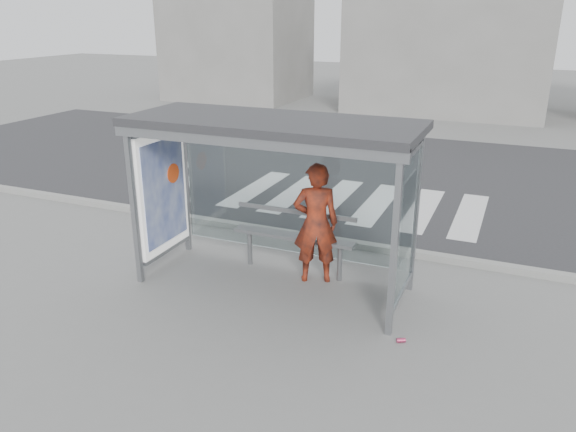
{
  "coord_description": "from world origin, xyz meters",
  "views": [
    {
      "loc": [
        3.3,
        -7.2,
        4.04
      ],
      "look_at": [
        0.17,
        0.2,
        1.11
      ],
      "focal_mm": 35.0,
      "sensor_mm": 36.0,
      "label": 1
    }
  ],
  "objects_px": {
    "bench": "(294,237)",
    "soda_can": "(401,340)",
    "bus_shelter": "(251,159)",
    "person": "(316,223)"
  },
  "relations": [
    {
      "from": "bus_shelter",
      "to": "person",
      "type": "xyz_separation_m",
      "value": [
        0.9,
        0.37,
        -1.02
      ]
    },
    {
      "from": "bus_shelter",
      "to": "bench",
      "type": "xyz_separation_m",
      "value": [
        0.48,
        0.52,
        -1.36
      ]
    },
    {
      "from": "bench",
      "to": "soda_can",
      "type": "height_order",
      "value": "bench"
    },
    {
      "from": "bus_shelter",
      "to": "bench",
      "type": "height_order",
      "value": "bus_shelter"
    },
    {
      "from": "bench",
      "to": "soda_can",
      "type": "relative_size",
      "value": 18.15
    },
    {
      "from": "bus_shelter",
      "to": "soda_can",
      "type": "height_order",
      "value": "bus_shelter"
    },
    {
      "from": "bus_shelter",
      "to": "person",
      "type": "distance_m",
      "value": 1.41
    },
    {
      "from": "person",
      "to": "bench",
      "type": "distance_m",
      "value": 0.57
    },
    {
      "from": "person",
      "to": "soda_can",
      "type": "distance_m",
      "value": 2.3
    },
    {
      "from": "bus_shelter",
      "to": "soda_can",
      "type": "bearing_deg",
      "value": -19.31
    }
  ]
}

